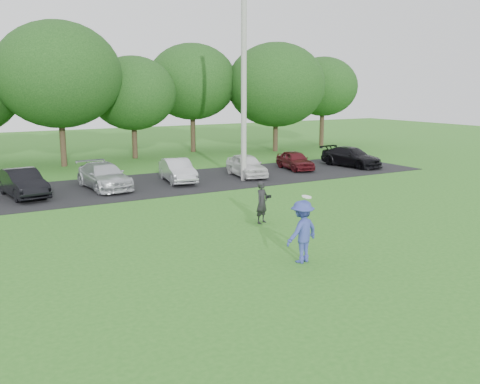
% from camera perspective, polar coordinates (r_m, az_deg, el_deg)
% --- Properties ---
extents(ground, '(100.00, 100.00, 0.00)m').
position_cam_1_polar(ground, '(15.54, 6.50, -6.89)').
color(ground, '#2E7120').
rests_on(ground, ground).
extents(parking_lot, '(32.00, 6.50, 0.03)m').
position_cam_1_polar(parking_lot, '(26.80, -10.19, 0.73)').
color(parking_lot, black).
rests_on(parking_lot, ground).
extents(utility_pole, '(0.28, 0.28, 10.26)m').
position_cam_1_polar(utility_pole, '(27.29, 0.41, 11.89)').
color(utility_pole, '#A1A09C').
rests_on(utility_pole, ground).
extents(frisbee_player, '(1.26, 0.91, 1.92)m').
position_cam_1_polar(frisbee_player, '(14.88, 6.64, -4.19)').
color(frisbee_player, '#364198').
rests_on(frisbee_player, ground).
extents(camera_bystander, '(0.65, 0.54, 1.52)m').
position_cam_1_polar(camera_bystander, '(19.02, 2.37, -1.10)').
color(camera_bystander, black).
rests_on(camera_bystander, ground).
extents(parked_cars, '(28.30, 4.62, 1.26)m').
position_cam_1_polar(parked_cars, '(26.31, -12.26, 1.80)').
color(parked_cars, '#B4B6BC').
rests_on(parked_cars, parking_lot).
extents(tree_row, '(42.39, 9.85, 8.64)m').
position_cam_1_polar(tree_row, '(36.12, -13.55, 11.07)').
color(tree_row, '#38281C').
rests_on(tree_row, ground).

